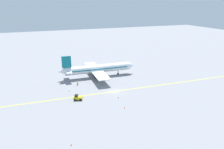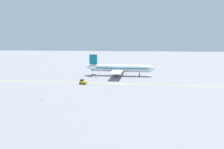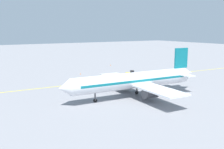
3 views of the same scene
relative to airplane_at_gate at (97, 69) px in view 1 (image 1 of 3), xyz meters
name	(u,v)px [view 1 (image 1 of 3)]	position (x,y,z in m)	size (l,w,h in m)	color
ground_plane	(114,92)	(19.06, 0.38, -3.71)	(400.00, 400.00, 0.00)	gray
apron_yellow_centreline	(114,92)	(19.06, 0.38, -3.71)	(0.40, 120.00, 0.01)	yellow
airplane_at_gate	(97,69)	(0.00, 0.00, 0.00)	(28.22, 35.52, 10.60)	white
baggage_tug_white	(78,97)	(21.38, -14.09, -2.81)	(2.66, 3.35, 2.11)	gold
ground_crew_worker	(78,83)	(7.39, -10.94, -2.80)	(0.27, 0.58, 1.68)	#23232D
traffic_cone_near_nose	(124,108)	(33.17, -1.69, -3.43)	(0.32, 0.32, 0.55)	orange
traffic_cone_mid_apron	(71,145)	(45.98, -21.44, -3.43)	(0.32, 0.32, 0.55)	orange
traffic_cone_by_wingtip	(69,91)	(12.82, -15.44, -3.43)	(0.32, 0.32, 0.55)	orange
traffic_cone_far_edge	(118,97)	(25.04, -0.35, -3.43)	(0.32, 0.32, 0.55)	orange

